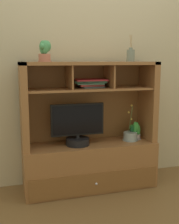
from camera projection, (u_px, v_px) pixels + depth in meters
The scene contains 9 objects.
floor_plane at pixel (90, 187), 2.97m from camera, with size 6.00×6.00×0.02m, color brown.
back_wall at pixel (83, 48), 2.95m from camera, with size 6.00×0.02×2.80m, color #BBAE8A.
media_console at pixel (89, 149), 2.91m from camera, with size 1.32×0.46×1.26m.
tv_monitor at pixel (78, 129), 2.79m from camera, with size 0.52×0.23×0.41m.
potted_orchid at pixel (130, 136), 2.97m from camera, with size 0.16×0.16×0.37m.
potted_fern at pixel (135, 132), 3.01m from camera, with size 0.12×0.13×0.19m.
magazine_stack_left at pixel (90, 83), 2.84m from camera, with size 0.33×0.26×0.08m.
diffuser_bottle at pixel (131, 55), 2.86m from camera, with size 0.08×0.08×0.26m.
potted_succulent at pixel (45, 50), 2.60m from camera, with size 0.12×0.12×0.19m.
Camera 1 is at (-0.78, -2.68, 1.28)m, focal length 46.25 mm.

